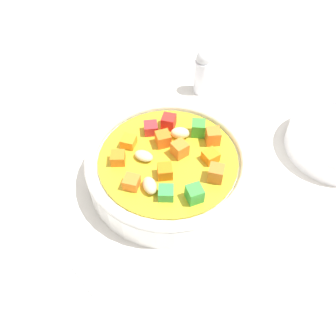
# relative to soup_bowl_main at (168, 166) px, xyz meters

# --- Properties ---
(ground_plane) EXTENTS (1.40, 1.40, 0.02)m
(ground_plane) POSITION_rel_soup_bowl_main_xyz_m (0.00, -0.00, -0.04)
(ground_plane) COLOR silver
(soup_bowl_main) EXTENTS (0.21, 0.21, 0.06)m
(soup_bowl_main) POSITION_rel_soup_bowl_main_xyz_m (0.00, 0.00, 0.00)
(soup_bowl_main) COLOR white
(soup_bowl_main) RESTS_ON ground_plane
(spoon) EXTENTS (0.07, 0.20, 0.01)m
(spoon) POSITION_rel_soup_bowl_main_xyz_m (0.14, 0.12, -0.02)
(spoon) COLOR silver
(spoon) RESTS_ON ground_plane
(pepper_shaker) EXTENTS (0.03, 0.03, 0.08)m
(pepper_shaker) POSITION_rel_soup_bowl_main_xyz_m (-0.13, -0.14, 0.01)
(pepper_shaker) COLOR silver
(pepper_shaker) RESTS_ON ground_plane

